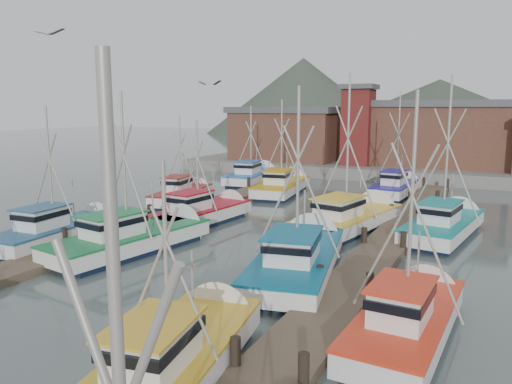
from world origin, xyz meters
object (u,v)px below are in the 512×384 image
at_px(boat_12, 284,185).
at_px(boat_8, 205,213).
at_px(lookout_tower, 358,124).
at_px(boat_1, 180,355).
at_px(boat_4, 139,237).

bearing_deg(boat_12, boat_8, -98.18).
distance_m(boat_8, boat_12, 12.62).
relative_size(lookout_tower, boat_12, 0.87).
relative_size(lookout_tower, boat_1, 0.97).
xyz_separation_m(lookout_tower, boat_4, (-2.54, -33.27, -4.87)).
bearing_deg(boat_8, boat_12, 95.69).
height_order(boat_1, boat_8, boat_8).
xyz_separation_m(lookout_tower, boat_12, (-2.66, -13.87, -4.87)).
xyz_separation_m(boat_1, boat_12, (-9.30, 28.81, 0.01)).
height_order(boat_1, boat_12, boat_12).
xyz_separation_m(boat_8, boat_12, (0.08, 12.62, 0.00)).
xyz_separation_m(boat_4, boat_12, (-0.12, 19.40, -0.00)).
distance_m(lookout_tower, boat_12, 14.94).
distance_m(boat_4, boat_12, 19.40).
relative_size(boat_8, boat_12, 0.90).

